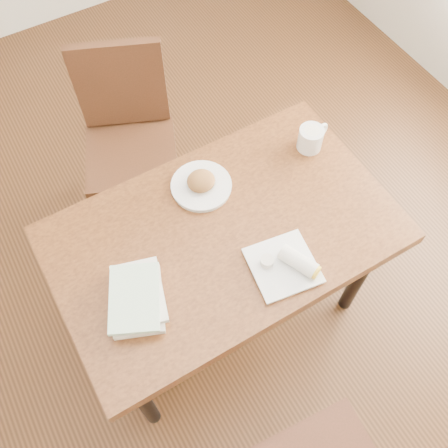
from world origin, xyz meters
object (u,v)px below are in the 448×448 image
coffee_mug (311,138)px  book_stack (137,298)px  chair_far (128,131)px  plate_scone (201,184)px  plate_burrito (288,264)px  table (224,242)px

coffee_mug → book_stack: coffee_mug is taller
chair_far → plate_scone: chair_far is taller
coffee_mug → plate_burrito: bearing=-133.3°
plate_burrito → table: bearing=116.0°
table → plate_burrito: bearing=-64.0°
chair_far → plate_burrito: (0.17, -1.03, 0.22)m
table → plate_burrito: plate_burrito is taller
plate_burrito → book_stack: bearing=163.7°
plate_scone → book_stack: plate_scone is taller
plate_scone → plate_burrito: (0.09, -0.45, -0.00)m
plate_scone → plate_burrito: bearing=-78.2°
chair_far → plate_burrito: bearing=-80.6°
plate_burrito → chair_far: bearing=99.4°
chair_far → plate_burrito: 1.07m
table → plate_scone: (0.02, 0.21, 0.11)m
chair_far → coffee_mug: bearing=-48.5°
chair_far → plate_scone: 0.63m
coffee_mug → book_stack: bearing=-163.7°
table → plate_scone: 0.24m
table → book_stack: bearing=-166.8°
coffee_mug → plate_burrito: coffee_mug is taller
coffee_mug → book_stack: (-0.88, -0.26, -0.02)m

